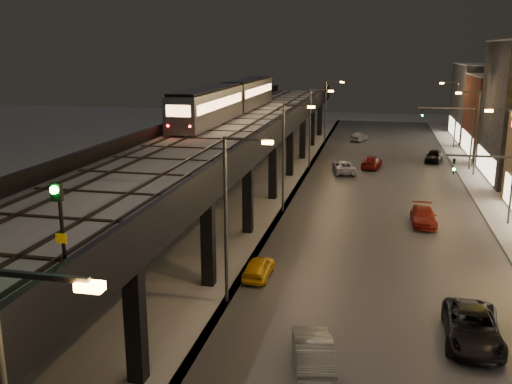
{
  "coord_description": "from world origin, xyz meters",
  "views": [
    {
      "loc": [
        6.83,
        -14.36,
        13.26
      ],
      "look_at": [
        -0.12,
        17.73,
        5.0
      ],
      "focal_mm": 40.0,
      "sensor_mm": 36.0,
      "label": 1
    }
  ],
  "objects_px": {
    "car_mid_silver": "(344,167)",
    "car_far_white": "(359,137)",
    "rail_signal": "(59,211)",
    "car_mid_dark": "(372,163)",
    "car_onc_red": "(434,156)",
    "subway_train": "(231,98)",
    "car_near_white": "(313,353)",
    "car_onc_white": "(423,217)",
    "car_taxi": "(259,268)",
    "car_onc_dark": "(473,328)"
  },
  "relations": [
    {
      "from": "rail_signal",
      "to": "car_mid_dark",
      "type": "relative_size",
      "value": 0.63
    },
    {
      "from": "subway_train",
      "to": "car_mid_dark",
      "type": "bearing_deg",
      "value": 24.41
    },
    {
      "from": "car_mid_silver",
      "to": "car_mid_dark",
      "type": "height_order",
      "value": "car_mid_silver"
    },
    {
      "from": "car_onc_red",
      "to": "car_far_white",
      "type": "bearing_deg",
      "value": 135.46
    },
    {
      "from": "car_onc_red",
      "to": "subway_train",
      "type": "bearing_deg",
      "value": -139.43
    },
    {
      "from": "car_onc_dark",
      "to": "car_mid_silver",
      "type": "bearing_deg",
      "value": 105.2
    },
    {
      "from": "car_mid_dark",
      "to": "car_onc_dark",
      "type": "xyz_separation_m",
      "value": [
        5.31,
        -39.63,
        0.08
      ]
    },
    {
      "from": "car_onc_dark",
      "to": "car_onc_white",
      "type": "bearing_deg",
      "value": 95.43
    },
    {
      "from": "car_mid_silver",
      "to": "car_far_white",
      "type": "relative_size",
      "value": 1.19
    },
    {
      "from": "car_far_white",
      "to": "car_onc_white",
      "type": "distance_m",
      "value": 41.17
    },
    {
      "from": "car_taxi",
      "to": "car_near_white",
      "type": "xyz_separation_m",
      "value": [
        4.31,
        -9.31,
        0.14
      ]
    },
    {
      "from": "car_onc_dark",
      "to": "car_onc_white",
      "type": "distance_m",
      "value": 18.56
    },
    {
      "from": "subway_train",
      "to": "car_far_white",
      "type": "bearing_deg",
      "value": 64.47
    },
    {
      "from": "car_mid_silver",
      "to": "rail_signal",
      "type": "bearing_deg",
      "value": 73.72
    },
    {
      "from": "car_mid_silver",
      "to": "car_far_white",
      "type": "bearing_deg",
      "value": -101.6
    },
    {
      "from": "rail_signal",
      "to": "car_mid_dark",
      "type": "height_order",
      "value": "rail_signal"
    },
    {
      "from": "rail_signal",
      "to": "car_taxi",
      "type": "height_order",
      "value": "rail_signal"
    },
    {
      "from": "car_taxi",
      "to": "car_onc_red",
      "type": "height_order",
      "value": "car_onc_red"
    },
    {
      "from": "car_far_white",
      "to": "car_onc_red",
      "type": "bearing_deg",
      "value": 141.41
    },
    {
      "from": "subway_train",
      "to": "car_mid_dark",
      "type": "distance_m",
      "value": 17.85
    },
    {
      "from": "car_mid_dark",
      "to": "car_far_white",
      "type": "bearing_deg",
      "value": -74.88
    },
    {
      "from": "car_mid_silver",
      "to": "car_onc_white",
      "type": "bearing_deg",
      "value": 102.48
    },
    {
      "from": "car_mid_silver",
      "to": "car_far_white",
      "type": "distance_m",
      "value": 22.92
    },
    {
      "from": "rail_signal",
      "to": "car_onc_white",
      "type": "relative_size",
      "value": 0.65
    },
    {
      "from": "car_mid_silver",
      "to": "car_onc_white",
      "type": "relative_size",
      "value": 1.08
    },
    {
      "from": "rail_signal",
      "to": "car_taxi",
      "type": "xyz_separation_m",
      "value": [
        2.39,
        16.74,
        -8.08
      ]
    },
    {
      "from": "rail_signal",
      "to": "car_onc_dark",
      "type": "xyz_separation_m",
      "value": [
        13.64,
        11.2,
        -7.94
      ]
    },
    {
      "from": "car_far_white",
      "to": "car_onc_dark",
      "type": "height_order",
      "value": "car_onc_dark"
    },
    {
      "from": "car_mid_dark",
      "to": "car_onc_white",
      "type": "height_order",
      "value": "car_mid_dark"
    },
    {
      "from": "car_mid_silver",
      "to": "car_onc_dark",
      "type": "xyz_separation_m",
      "value": [
        8.24,
        -36.27,
        0.08
      ]
    },
    {
      "from": "car_mid_dark",
      "to": "car_onc_red",
      "type": "height_order",
      "value": "car_onc_red"
    },
    {
      "from": "rail_signal",
      "to": "car_far_white",
      "type": "xyz_separation_m",
      "value": [
        6.13,
        70.39,
        -7.99
      ]
    },
    {
      "from": "rail_signal",
      "to": "car_taxi",
      "type": "distance_m",
      "value": 18.74
    },
    {
      "from": "car_taxi",
      "to": "car_far_white",
      "type": "xyz_separation_m",
      "value": [
        3.75,
        53.65,
        0.08
      ]
    },
    {
      "from": "subway_train",
      "to": "car_mid_dark",
      "type": "height_order",
      "value": "subway_train"
    },
    {
      "from": "subway_train",
      "to": "car_onc_red",
      "type": "distance_m",
      "value": 26.09
    },
    {
      "from": "rail_signal",
      "to": "car_near_white",
      "type": "bearing_deg",
      "value": 47.99
    },
    {
      "from": "car_mid_silver",
      "to": "car_onc_dark",
      "type": "distance_m",
      "value": 37.19
    },
    {
      "from": "car_near_white",
      "to": "car_far_white",
      "type": "relative_size",
      "value": 1.11
    },
    {
      "from": "car_taxi",
      "to": "car_mid_dark",
      "type": "distance_m",
      "value": 34.61
    },
    {
      "from": "car_near_white",
      "to": "car_far_white",
      "type": "height_order",
      "value": "car_near_white"
    },
    {
      "from": "car_taxi",
      "to": "car_onc_dark",
      "type": "distance_m",
      "value": 12.54
    },
    {
      "from": "rail_signal",
      "to": "car_taxi",
      "type": "relative_size",
      "value": 0.81
    },
    {
      "from": "car_near_white",
      "to": "car_onc_white",
      "type": "height_order",
      "value": "car_near_white"
    },
    {
      "from": "rail_signal",
      "to": "car_onc_white",
      "type": "height_order",
      "value": "rail_signal"
    },
    {
      "from": "car_far_white",
      "to": "car_taxi",
      "type": "bearing_deg",
      "value": 104.06
    },
    {
      "from": "car_far_white",
      "to": "car_onc_white",
      "type": "relative_size",
      "value": 0.91
    },
    {
      "from": "subway_train",
      "to": "car_taxi",
      "type": "distance_m",
      "value": 29.77
    },
    {
      "from": "car_taxi",
      "to": "car_onc_dark",
      "type": "xyz_separation_m",
      "value": [
        11.25,
        -5.54,
        0.14
      ]
    },
    {
      "from": "car_near_white",
      "to": "car_mid_dark",
      "type": "distance_m",
      "value": 43.43
    }
  ]
}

